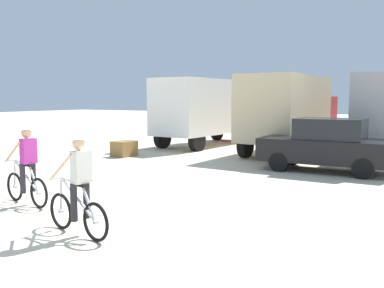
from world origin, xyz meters
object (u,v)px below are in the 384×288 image
object	(u,v)px
box_truck_white_box	(206,109)
sedan_parked	(326,145)
box_truck_tan_camper	(290,111)
cyclist_orange_shirt	(27,168)
cyclist_cowboy_hat	(79,189)
supply_crate	(124,149)

from	to	relation	value
box_truck_white_box	sedan_parked	xyz separation A→B (m)	(7.10, -4.89, -0.99)
box_truck_tan_camper	cyclist_orange_shirt	xyz separation A→B (m)	(-2.45, -11.82, -1.03)
cyclist_cowboy_hat	box_truck_white_box	bearing A→B (deg)	109.26
sedan_parked	supply_crate	world-z (taller)	sedan_parked
supply_crate	box_truck_white_box	bearing A→B (deg)	79.24
sedan_parked	cyclist_cowboy_hat	world-z (taller)	cyclist_cowboy_hat
box_truck_tan_camper	sedan_parked	bearing A→B (deg)	-58.45
sedan_parked	cyclist_cowboy_hat	xyz separation A→B (m)	(-2.30, -8.83, -0.04)
box_truck_tan_camper	sedan_parked	world-z (taller)	box_truck_tan_camper
box_truck_white_box	supply_crate	bearing A→B (deg)	-100.76
box_truck_tan_camper	cyclist_orange_shirt	bearing A→B (deg)	-101.70
cyclist_cowboy_hat	supply_crate	distance (m)	10.21
box_truck_tan_camper	sedan_parked	size ratio (longest dim) A/B	1.64
sedan_parked	supply_crate	bearing A→B (deg)	-176.75
box_truck_white_box	box_truck_tan_camper	world-z (taller)	same
supply_crate	sedan_parked	bearing A→B (deg)	3.25
box_truck_tan_camper	sedan_parked	xyz separation A→B (m)	(2.44, -3.98, -0.99)
sedan_parked	cyclist_cowboy_hat	bearing A→B (deg)	-104.62
box_truck_tan_camper	box_truck_white_box	bearing A→B (deg)	168.94
box_truck_white_box	cyclist_cowboy_hat	world-z (taller)	box_truck_white_box
cyclist_cowboy_hat	supply_crate	size ratio (longest dim) A/B	2.00
cyclist_cowboy_hat	box_truck_tan_camper	bearing A→B (deg)	90.63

